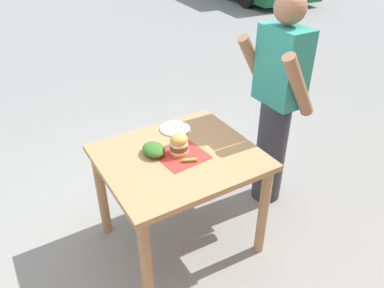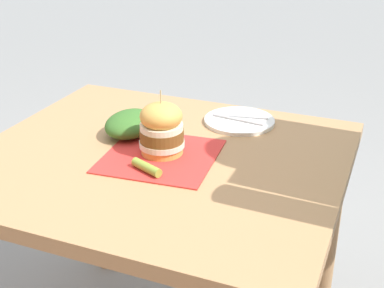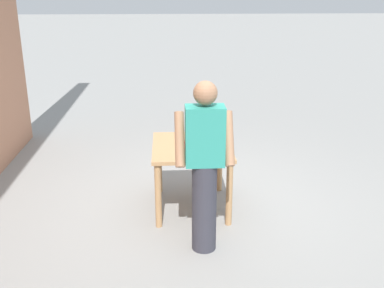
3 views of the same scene
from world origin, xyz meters
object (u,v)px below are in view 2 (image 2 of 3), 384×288
object	(u,v)px
side_salad	(130,124)
pickle_spear	(147,167)
side_plate_with_forks	(239,121)
patio_table	(160,196)
sandwich	(162,129)

from	to	relation	value
side_salad	pickle_spear	bearing A→B (deg)	37.28
side_plate_with_forks	pickle_spear	bearing A→B (deg)	-16.47
pickle_spear	side_salad	distance (m)	0.25
pickle_spear	side_salad	xyz separation A→B (m)	(-0.20, -0.15, 0.02)
pickle_spear	side_plate_with_forks	distance (m)	0.43
side_plate_with_forks	side_salad	world-z (taller)	side_salad
patio_table	sandwich	size ratio (longest dim) A/B	5.53
patio_table	pickle_spear	world-z (taller)	pickle_spear
patio_table	pickle_spear	xyz separation A→B (m)	(0.11, 0.02, 0.15)
sandwich	pickle_spear	distance (m)	0.13
side_salad	sandwich	bearing A→B (deg)	59.59
pickle_spear	sandwich	bearing A→B (deg)	-174.90
pickle_spear	side_salad	world-z (taller)	side_salad
patio_table	sandwich	distance (m)	0.21
sandwich	patio_table	bearing A→B (deg)	-39.94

